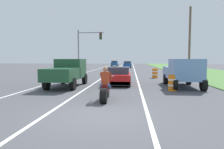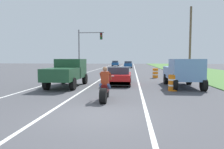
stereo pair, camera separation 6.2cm
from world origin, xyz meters
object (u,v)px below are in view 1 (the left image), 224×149
construction_barrel_nearest (173,83)px  motorcycle_with_rider (105,88)px  distant_car_far_ahead (127,64)px  construction_barrel_far (155,73)px  distant_car_further_ahead (115,63)px  sports_car_red (119,76)px  pickup_truck_left_lane_dark_green (67,71)px  traffic_light_mast_near (86,45)px  construction_barrel_mid (167,76)px  pickup_truck_right_shoulder_light_blue (182,71)px

construction_barrel_nearest → motorcycle_with_rider: bearing=-137.5°
motorcycle_with_rider → distant_car_far_ahead: bearing=89.4°
construction_barrel_nearest → construction_barrel_far: bearing=90.7°
construction_barrel_nearest → distant_car_further_ahead: (-7.17, 43.78, 0.27)m
sports_car_red → distant_car_further_ahead: size_ratio=1.08×
pickup_truck_left_lane_dark_green → sports_car_red: bearing=25.2°
sports_car_red → distant_car_far_ahead: (0.11, 30.29, 0.14)m
traffic_light_mast_near → construction_barrel_far: bearing=-36.2°
construction_barrel_nearest → construction_barrel_far: (-0.11, 8.75, 0.00)m
construction_barrel_mid → construction_barrel_far: 4.04m
motorcycle_with_rider → pickup_truck_right_shoulder_light_blue: (4.78, 5.20, 0.51)m
construction_barrel_mid → construction_barrel_far: same height
motorcycle_with_rider → pickup_truck_left_lane_dark_green: (-3.35, 4.75, 0.51)m
pickup_truck_right_shoulder_light_blue → construction_barrel_nearest: pickup_truck_right_shoulder_light_blue is taller
construction_barrel_nearest → distant_car_far_ahead: distant_car_far_ahead is taller
construction_barrel_mid → distant_car_far_ahead: size_ratio=0.25×
distant_car_far_ahead → construction_barrel_far: bearing=-82.3°
motorcycle_with_rider → construction_barrel_mid: size_ratio=2.21×
motorcycle_with_rider → distant_car_further_ahead: bearing=94.1°
sports_car_red → distant_car_further_ahead: 40.97m
sports_car_red → distant_car_further_ahead: bearing=95.1°
construction_barrel_nearest → traffic_light_mast_near: bearing=120.3°
distant_car_further_ahead → construction_barrel_nearest: bearing=-80.7°
motorcycle_with_rider → traffic_light_mast_near: (-5.06, 18.63, 3.33)m
pickup_truck_right_shoulder_light_blue → distant_car_far_ahead: size_ratio=1.20×
motorcycle_with_rider → construction_barrel_far: motorcycle_with_rider is taller
traffic_light_mast_near → distant_car_far_ahead: (5.42, 18.11, -3.15)m
distant_car_further_ahead → sports_car_red: bearing=-84.9°
distant_car_far_ahead → distant_car_further_ahead: same height
motorcycle_with_rider → traffic_light_mast_near: traffic_light_mast_near is taller
construction_barrel_mid → sports_car_red: bearing=-156.0°
pickup_truck_left_lane_dark_green → distant_car_further_ahead: (-0.03, 42.51, -0.33)m
traffic_light_mast_near → distant_car_far_ahead: size_ratio=1.50×
construction_barrel_nearest → distant_car_further_ahead: distant_car_further_ahead is taller
sports_car_red → construction_barrel_far: (3.43, 5.78, -0.13)m
construction_barrel_nearest → construction_barrel_mid: same height
sports_car_red → construction_barrel_far: bearing=59.3°
motorcycle_with_rider → construction_barrel_nearest: size_ratio=2.21×
sports_car_red → pickup_truck_right_shoulder_light_blue: pickup_truck_right_shoulder_light_blue is taller
motorcycle_with_rider → pickup_truck_right_shoulder_light_blue: pickup_truck_right_shoulder_light_blue is taller
distant_car_far_ahead → pickup_truck_right_shoulder_light_blue: bearing=-82.0°
distant_car_far_ahead → distant_car_further_ahead: 11.17m
construction_barrel_far → pickup_truck_right_shoulder_light_blue: bearing=-81.2°
construction_barrel_far → distant_car_far_ahead: size_ratio=0.25×
pickup_truck_right_shoulder_light_blue → construction_barrel_mid: pickup_truck_right_shoulder_light_blue is taller
construction_barrel_far → distant_car_far_ahead: 24.73m
construction_barrel_far → distant_car_further_ahead: bearing=101.4°
pickup_truck_right_shoulder_light_blue → construction_barrel_far: bearing=98.8°
motorcycle_with_rider → distant_car_far_ahead: motorcycle_with_rider is taller
traffic_light_mast_near → distant_car_further_ahead: traffic_light_mast_near is taller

